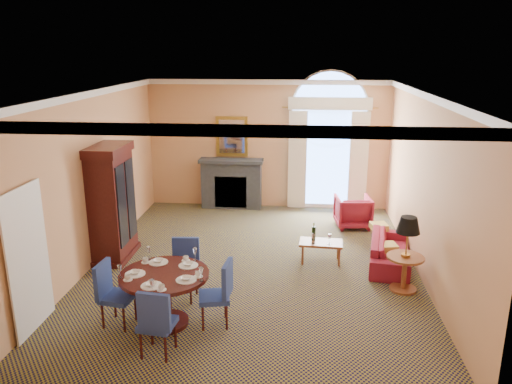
# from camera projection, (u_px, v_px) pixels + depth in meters

# --- Properties ---
(ground) EXTENTS (7.50, 7.50, 0.00)m
(ground) POSITION_uv_depth(u_px,v_px,m) (254.00, 266.00, 9.33)
(ground) COLOR #141238
(ground) RESTS_ON ground
(room_envelope) EXTENTS (6.04, 7.52, 3.45)m
(room_envelope) POSITION_uv_depth(u_px,v_px,m) (255.00, 127.00, 9.28)
(room_envelope) COLOR tan
(room_envelope) RESTS_ON ground
(armoire) EXTENTS (0.63, 1.13, 2.21)m
(armoire) POSITION_uv_depth(u_px,v_px,m) (112.00, 205.00, 9.46)
(armoire) COLOR black
(armoire) RESTS_ON ground
(dining_table) EXTENTS (1.29, 1.29, 1.01)m
(dining_table) POSITION_uv_depth(u_px,v_px,m) (165.00, 287.00, 7.21)
(dining_table) COLOR black
(dining_table) RESTS_ON ground
(dining_chair_north) EXTENTS (0.47, 0.48, 0.98)m
(dining_chair_north) POSITION_uv_depth(u_px,v_px,m) (184.00, 264.00, 8.07)
(dining_chair_north) COLOR navy
(dining_chair_north) RESTS_ON ground
(dining_chair_south) EXTENTS (0.49, 0.50, 0.98)m
(dining_chair_south) POSITION_uv_depth(u_px,v_px,m) (156.00, 320.00, 6.42)
(dining_chair_south) COLOR navy
(dining_chair_south) RESTS_ON ground
(dining_chair_east) EXTENTS (0.52, 0.52, 0.98)m
(dining_chair_east) POSITION_uv_depth(u_px,v_px,m) (220.00, 289.00, 7.22)
(dining_chair_east) COLOR navy
(dining_chair_east) RESTS_ON ground
(dining_chair_west) EXTENTS (0.50, 0.50, 0.98)m
(dining_chair_west) POSITION_uv_depth(u_px,v_px,m) (111.00, 290.00, 7.21)
(dining_chair_west) COLOR navy
(dining_chair_west) RESTS_ON ground
(sofa) EXTENTS (0.99, 1.88, 0.52)m
(sofa) POSITION_uv_depth(u_px,v_px,m) (390.00, 251.00, 9.38)
(sofa) COLOR maroon
(sofa) RESTS_ON ground
(armchair) EXTENTS (0.85, 0.87, 0.72)m
(armchair) POSITION_uv_depth(u_px,v_px,m) (353.00, 211.00, 11.32)
(armchair) COLOR maroon
(armchair) RESTS_ON ground
(coffee_table) EXTENTS (0.83, 0.50, 0.76)m
(coffee_table) POSITION_uv_depth(u_px,v_px,m) (320.00, 243.00, 9.42)
(coffee_table) COLOR brown
(coffee_table) RESTS_ON ground
(side_table) EXTENTS (0.61, 0.61, 1.27)m
(side_table) POSITION_uv_depth(u_px,v_px,m) (407.00, 245.00, 8.19)
(side_table) COLOR brown
(side_table) RESTS_ON ground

